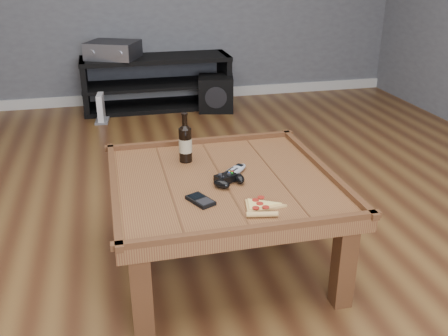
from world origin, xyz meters
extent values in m
plane|color=#462614|center=(0.00, 0.00, 0.00)|extent=(6.00, 6.00, 0.00)
cube|color=silver|center=(0.00, 2.99, 0.05)|extent=(5.00, 0.02, 0.10)
cube|color=#592C19|center=(0.00, 0.00, 0.42)|extent=(1.00, 1.00, 0.06)
cube|color=#452812|center=(-0.42, -0.42, 0.20)|extent=(0.08, 0.08, 0.39)
cube|color=#452812|center=(0.42, -0.42, 0.20)|extent=(0.08, 0.08, 0.39)
cube|color=#452812|center=(-0.42, 0.42, 0.20)|extent=(0.08, 0.08, 0.39)
cube|color=#452812|center=(0.42, 0.42, 0.20)|extent=(0.08, 0.08, 0.39)
cube|color=#452812|center=(0.00, 0.48, 0.46)|extent=(1.03, 0.03, 0.03)
cube|color=#452812|center=(0.00, -0.48, 0.46)|extent=(1.03, 0.03, 0.03)
cube|color=#452812|center=(0.48, 0.00, 0.46)|extent=(0.03, 1.03, 0.03)
cube|color=#452812|center=(-0.48, 0.00, 0.46)|extent=(0.03, 1.03, 0.03)
cube|color=black|center=(0.00, 2.75, 0.48)|extent=(1.40, 0.45, 0.04)
cube|color=black|center=(0.00, 2.75, 0.23)|extent=(1.40, 0.45, 0.03)
cube|color=black|center=(0.00, 2.75, 0.02)|extent=(1.40, 0.45, 0.04)
cube|color=black|center=(-0.67, 2.75, 0.25)|extent=(0.05, 0.44, 0.50)
cube|color=black|center=(0.67, 2.75, 0.25)|extent=(0.05, 0.44, 0.50)
cylinder|color=black|center=(-0.13, 0.25, 0.53)|extent=(0.06, 0.06, 0.17)
cone|color=black|center=(-0.13, 0.25, 0.63)|extent=(0.06, 0.06, 0.03)
cylinder|color=black|center=(-0.13, 0.25, 0.66)|extent=(0.03, 0.03, 0.06)
cylinder|color=black|center=(-0.13, 0.25, 0.69)|extent=(0.03, 0.03, 0.01)
cylinder|color=#C1B58B|center=(-0.13, 0.25, 0.53)|extent=(0.06, 0.06, 0.07)
cube|color=black|center=(0.00, -0.04, 0.47)|extent=(0.11, 0.09, 0.03)
ellipsoid|color=black|center=(-0.03, -0.09, 0.47)|extent=(0.09, 0.09, 0.04)
ellipsoid|color=black|center=(0.06, -0.05, 0.47)|extent=(0.04, 0.08, 0.04)
cylinder|color=black|center=(-0.02, -0.04, 0.49)|extent=(0.02, 0.02, 0.01)
cylinder|color=black|center=(0.02, -0.05, 0.49)|extent=(0.02, 0.02, 0.01)
cylinder|color=yellow|center=(0.03, -0.01, 0.49)|extent=(0.01, 0.01, 0.01)
cylinder|color=red|center=(0.04, -0.02, 0.49)|extent=(0.01, 0.01, 0.01)
cylinder|color=#0C33CC|center=(0.02, -0.03, 0.49)|extent=(0.01, 0.01, 0.01)
cylinder|color=#0C9919|center=(0.04, -0.03, 0.49)|extent=(0.01, 0.01, 0.01)
cylinder|color=tan|center=(0.07, -0.38, 0.46)|extent=(0.13, 0.05, 0.02)
cylinder|color=maroon|center=(0.06, -0.33, 0.47)|extent=(0.03, 0.03, 0.00)
cylinder|color=maroon|center=(0.10, -0.34, 0.47)|extent=(0.03, 0.03, 0.00)
cylinder|color=maroon|center=(0.08, -0.30, 0.47)|extent=(0.03, 0.03, 0.00)
cylinder|color=maroon|center=(0.07, -0.27, 0.47)|extent=(0.03, 0.03, 0.00)
cylinder|color=maroon|center=(0.10, -0.25, 0.47)|extent=(0.03, 0.03, 0.00)
cube|color=black|center=(-0.14, -0.20, 0.46)|extent=(0.12, 0.14, 0.02)
cube|color=black|center=(-0.16, -0.17, 0.47)|extent=(0.07, 0.07, 0.00)
cube|color=black|center=(-0.13, -0.23, 0.47)|extent=(0.07, 0.07, 0.00)
ellipsoid|color=#9EA4AB|center=(0.06, 0.04, 0.46)|extent=(0.18, 0.18, 0.03)
cube|color=black|center=(0.10, 0.08, 0.48)|extent=(0.04, 0.04, 0.00)
cube|color=black|center=(0.05, 0.03, 0.48)|extent=(0.07, 0.07, 0.00)
cube|color=black|center=(-0.38, 2.75, 0.58)|extent=(0.55, 0.51, 0.15)
cube|color=#A3A4AC|center=(-0.46, 2.59, 0.58)|extent=(0.40, 0.19, 0.15)
cylinder|color=#A3A4AC|center=(-0.58, 2.64, 0.58)|extent=(0.06, 0.04, 0.06)
cylinder|color=#A3A4AC|center=(-0.34, 2.52, 0.58)|extent=(0.06, 0.04, 0.06)
cube|color=black|center=(0.54, 2.55, 0.16)|extent=(0.39, 0.39, 0.32)
cylinder|color=black|center=(0.50, 2.39, 0.16)|extent=(0.20, 0.05, 0.20)
cube|color=slate|center=(-0.54, 2.42, 0.01)|extent=(0.13, 0.21, 0.02)
cube|color=white|center=(-0.54, 2.42, 0.14)|extent=(0.07, 0.18, 0.24)
camera|label=1|loc=(-0.48, -2.01, 1.39)|focal=40.00mm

